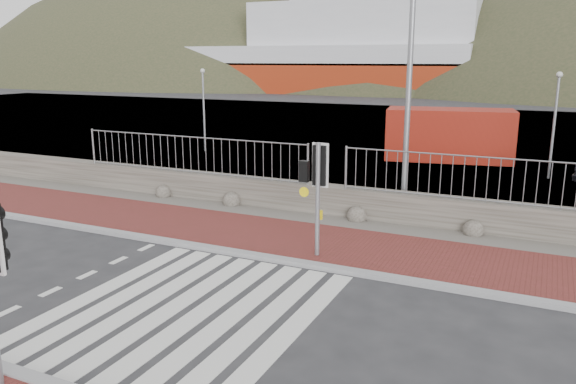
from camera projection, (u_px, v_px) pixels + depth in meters
The scene contains 14 objects.
ground at pixel (188, 309), 10.55m from camera, with size 220.00×220.00×0.00m, color #28282B.
sidewalk_far at pixel (289, 239), 14.51m from camera, with size 40.00×3.00×0.08m, color maroon.
kerb_far at pixel (262, 257), 13.18m from camera, with size 40.00×0.25×0.12m, color gray.
zebra_crossing at pixel (188, 309), 10.55m from camera, with size 4.62×5.60×0.01m.
gravel_strip at pixel (318, 220), 16.27m from camera, with size 40.00×1.50×0.06m, color #59544C.
stone_wall at pixel (328, 200), 16.88m from camera, with size 40.00×0.60×0.90m, color #4D483F.
railing at pixel (327, 156), 16.43m from camera, with size 18.07×0.07×1.22m.
quay at pixel (446, 134), 35.15m from camera, with size 120.00×40.00×0.50m, color #4C4C4F.
water at pixel (497, 99), 66.02m from camera, with size 220.00×50.00×0.05m, color #3F4C54.
ferry at pixel (319, 53), 79.31m from camera, with size 50.00×16.00×20.00m.
hills_backdrop at pixel (543, 234), 90.64m from camera, with size 254.00×90.00×100.00m.
traffic_signal_far at pixel (316, 175), 12.83m from camera, with size 0.65×0.24×2.75m.
streetlight at pixel (417, 38), 15.56m from camera, with size 1.94×0.40×9.15m.
shipping_container at pixel (449, 135), 25.94m from camera, with size 5.63×2.35×2.35m, color maroon.
Camera 1 is at (5.82, -8.04, 4.59)m, focal length 35.00 mm.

